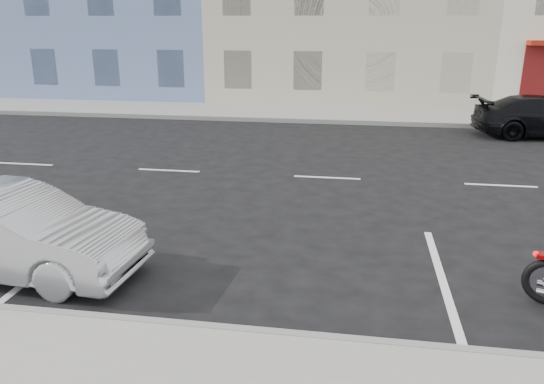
% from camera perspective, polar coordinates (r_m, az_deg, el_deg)
% --- Properties ---
extents(ground, '(120.00, 120.00, 0.00)m').
position_cam_1_polar(ground, '(12.94, 14.81, 1.10)').
color(ground, black).
rests_on(ground, ground).
extents(sidewalk_far, '(80.00, 3.40, 0.15)m').
position_cam_1_polar(sidewalk_far, '(21.66, -0.65, 8.57)').
color(sidewalk_far, gray).
rests_on(sidewalk_far, ground).
extents(curb_near, '(80.00, 0.12, 0.16)m').
position_cam_1_polar(curb_near, '(7.38, -22.35, -12.27)').
color(curb_near, gray).
rests_on(curb_near, ground).
extents(curb_far, '(80.00, 0.12, 0.16)m').
position_cam_1_polar(curb_far, '(20.01, -1.48, 7.79)').
color(curb_far, gray).
rests_on(curb_far, ground).
extents(sedan_silver, '(4.04, 1.70, 1.30)m').
position_cam_1_polar(sedan_silver, '(8.75, -26.29, -3.91)').
color(sedan_silver, '#A5A7AC').
rests_on(sedan_silver, ground).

